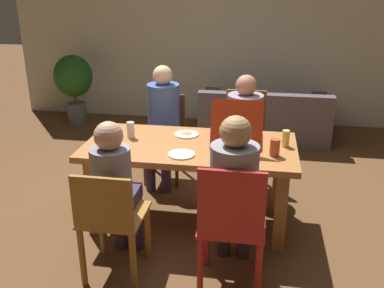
{
  "coord_description": "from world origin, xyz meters",
  "views": [
    {
      "loc": [
        0.56,
        -3.35,
        2.07
      ],
      "look_at": [
        0.0,
        0.1,
        0.71
      ],
      "focal_mm": 40.16,
      "sensor_mm": 36.0,
      "label": 1
    }
  ],
  "objects_px": {
    "person_1": "(163,116)",
    "drinking_glass_2": "(131,130)",
    "plate_1": "(181,154)",
    "drinking_glass_0": "(286,138)",
    "dining_table": "(190,156)",
    "chair_0": "(111,220)",
    "drinking_glass_1": "(275,147)",
    "chair_3": "(231,225)",
    "chair_1": "(166,131)",
    "pizza_box_0": "(237,137)",
    "potted_plant": "(74,80)",
    "couch": "(264,120)",
    "person_0": "(116,184)",
    "person_2": "(244,124)",
    "plate_0": "(186,134)",
    "person_3": "(234,187)",
    "chair_2": "(244,137)"
  },
  "relations": [
    {
      "from": "person_1",
      "to": "drinking_glass_2",
      "type": "xyz_separation_m",
      "value": [
        -0.12,
        -0.71,
        0.08
      ]
    },
    {
      "from": "plate_1",
      "to": "drinking_glass_0",
      "type": "relative_size",
      "value": 1.54
    },
    {
      "from": "dining_table",
      "to": "chair_0",
      "type": "relative_size",
      "value": 2.04
    },
    {
      "from": "chair_0",
      "to": "drinking_glass_1",
      "type": "bearing_deg",
      "value": 32.92
    },
    {
      "from": "chair_3",
      "to": "drinking_glass_1",
      "type": "xyz_separation_m",
      "value": [
        0.28,
        0.73,
        0.29
      ]
    },
    {
      "from": "chair_1",
      "to": "pizza_box_0",
      "type": "height_order",
      "value": "pizza_box_0"
    },
    {
      "from": "dining_table",
      "to": "drinking_glass_0",
      "type": "xyz_separation_m",
      "value": [
        0.8,
        0.08,
        0.18
      ]
    },
    {
      "from": "drinking_glass_1",
      "to": "drinking_glass_2",
      "type": "distance_m",
      "value": 1.26
    },
    {
      "from": "drinking_glass_0",
      "to": "potted_plant",
      "type": "bearing_deg",
      "value": 140.54
    },
    {
      "from": "chair_3",
      "to": "drinking_glass_2",
      "type": "xyz_separation_m",
      "value": [
        -0.96,
        0.94,
        0.29
      ]
    },
    {
      "from": "person_1",
      "to": "couch",
      "type": "bearing_deg",
      "value": 55.5
    },
    {
      "from": "chair_0",
      "to": "pizza_box_0",
      "type": "distance_m",
      "value": 1.3
    },
    {
      "from": "person_0",
      "to": "chair_3",
      "type": "distance_m",
      "value": 0.87
    },
    {
      "from": "person_0",
      "to": "person_2",
      "type": "relative_size",
      "value": 0.99
    },
    {
      "from": "drinking_glass_0",
      "to": "person_0",
      "type": "bearing_deg",
      "value": -146.57
    },
    {
      "from": "dining_table",
      "to": "potted_plant",
      "type": "distance_m",
      "value": 3.32
    },
    {
      "from": "plate_0",
      "to": "drinking_glass_1",
      "type": "xyz_separation_m",
      "value": [
        0.77,
        -0.36,
        0.06
      ]
    },
    {
      "from": "couch",
      "to": "drinking_glass_1",
      "type": "bearing_deg",
      "value": -88.29
    },
    {
      "from": "chair_0",
      "to": "chair_3",
      "type": "xyz_separation_m",
      "value": [
        0.84,
        -0.0,
        0.05
      ]
    },
    {
      "from": "person_1",
      "to": "drinking_glass_0",
      "type": "bearing_deg",
      "value": -29.81
    },
    {
      "from": "pizza_box_0",
      "to": "drinking_glass_1",
      "type": "xyz_separation_m",
      "value": [
        0.31,
        -0.23,
        0.02
      ]
    },
    {
      "from": "pizza_box_0",
      "to": "person_2",
      "type": "bearing_deg",
      "value": 87.14
    },
    {
      "from": "chair_3",
      "to": "dining_table",
      "type": "bearing_deg",
      "value": 115.91
    },
    {
      "from": "drinking_glass_2",
      "to": "potted_plant",
      "type": "distance_m",
      "value": 2.95
    },
    {
      "from": "person_0",
      "to": "person_3",
      "type": "xyz_separation_m",
      "value": [
        0.84,
        -0.01,
        0.05
      ]
    },
    {
      "from": "person_2",
      "to": "person_3",
      "type": "bearing_deg",
      "value": -90.0
    },
    {
      "from": "dining_table",
      "to": "chair_1",
      "type": "height_order",
      "value": "chair_1"
    },
    {
      "from": "chair_1",
      "to": "plate_0",
      "type": "bearing_deg",
      "value": -63.57
    },
    {
      "from": "chair_0",
      "to": "plate_0",
      "type": "height_order",
      "value": "chair_0"
    },
    {
      "from": "chair_0",
      "to": "potted_plant",
      "type": "relative_size",
      "value": 0.85
    },
    {
      "from": "pizza_box_0",
      "to": "chair_1",
      "type": "bearing_deg",
      "value": 134.38
    },
    {
      "from": "dining_table",
      "to": "plate_0",
      "type": "relative_size",
      "value": 8.05
    },
    {
      "from": "chair_2",
      "to": "drinking_glass_2",
      "type": "height_order",
      "value": "chair_2"
    },
    {
      "from": "person_1",
      "to": "chair_3",
      "type": "xyz_separation_m",
      "value": [
        0.84,
        -1.65,
        -0.21
      ]
    },
    {
      "from": "chair_3",
      "to": "person_3",
      "type": "bearing_deg",
      "value": 90.0
    },
    {
      "from": "dining_table",
      "to": "plate_0",
      "type": "distance_m",
      "value": 0.26
    },
    {
      "from": "chair_2",
      "to": "person_3",
      "type": "bearing_deg",
      "value": -90.0
    },
    {
      "from": "pizza_box_0",
      "to": "couch",
      "type": "bearing_deg",
      "value": 83.92
    },
    {
      "from": "dining_table",
      "to": "potted_plant",
      "type": "relative_size",
      "value": 1.74
    },
    {
      "from": "plate_0",
      "to": "plate_1",
      "type": "height_order",
      "value": "plate_0"
    },
    {
      "from": "drinking_glass_2",
      "to": "dining_table",
      "type": "bearing_deg",
      "value": -6.98
    },
    {
      "from": "chair_0",
      "to": "person_0",
      "type": "distance_m",
      "value": 0.26
    },
    {
      "from": "person_1",
      "to": "chair_3",
      "type": "height_order",
      "value": "person_1"
    },
    {
      "from": "couch",
      "to": "chair_3",
      "type": "bearing_deg",
      "value": -93.68
    },
    {
      "from": "chair_1",
      "to": "chair_3",
      "type": "relative_size",
      "value": 0.93
    },
    {
      "from": "couch",
      "to": "chair_0",
      "type": "bearing_deg",
      "value": -108.29
    },
    {
      "from": "person_3",
      "to": "couch",
      "type": "relative_size",
      "value": 0.74
    },
    {
      "from": "drinking_glass_2",
      "to": "chair_2",
      "type": "bearing_deg",
      "value": 39.19
    },
    {
      "from": "chair_0",
      "to": "person_2",
      "type": "distance_m",
      "value": 1.81
    },
    {
      "from": "plate_1",
      "to": "couch",
      "type": "xyz_separation_m",
      "value": [
        0.66,
        2.55,
        -0.49
      ]
    }
  ]
}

